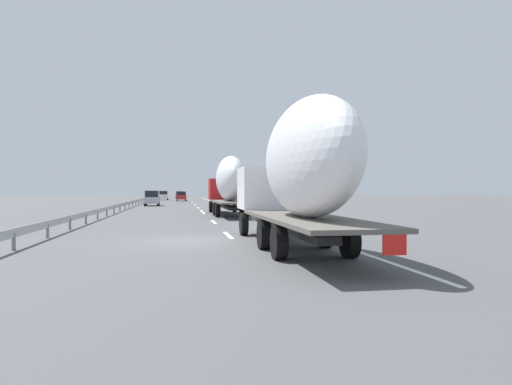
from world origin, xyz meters
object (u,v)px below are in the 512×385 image
truck_lead (229,183)px  truck_trailing (299,170)px  car_blue_sedan (180,195)px  car_red_compact (181,196)px  car_silver_hatch (152,198)px  road_sign (242,190)px  car_white_van (163,195)px

truck_lead → truck_trailing: bearing=180.0°
truck_trailing → car_blue_sedan: 97.10m
car_blue_sedan → car_red_compact: bearing=-179.3°
car_red_compact → truck_trailing: bearing=-177.2°
car_silver_hatch → road_sign: bearing=-131.3°
truck_lead → car_silver_hatch: bearing=17.3°
car_red_compact → car_blue_sedan: bearing=0.7°
truck_lead → car_blue_sedan: 75.33m
car_blue_sedan → truck_trailing: bearing=-177.8°
truck_lead → road_sign: bearing=-11.9°
truck_trailing → car_white_van: 81.26m
road_sign → car_silver_hatch: bearing=48.7°
car_white_van → road_sign: bearing=-167.1°
truck_lead → truck_trailing: size_ratio=1.03×
truck_lead → car_white_van: 59.58m
truck_trailing → car_silver_hatch: bearing=9.3°
truck_trailing → car_white_van: size_ratio=3.42×
car_white_van → car_blue_sedan: bearing=-11.6°
truck_lead → truck_trailing: 21.80m
car_blue_sedan → road_sign: size_ratio=1.32×
truck_lead → car_red_compact: 49.68m
truck_trailing → road_sign: bearing=-4.9°
car_silver_hatch → car_blue_sedan: bearing=-4.1°
truck_trailing → car_silver_hatch: size_ratio=3.35×
car_red_compact → car_silver_hatch: size_ratio=1.09×
car_red_compact → car_white_van: 10.26m
truck_trailing → car_blue_sedan: bearing=2.2°
truck_trailing → car_blue_sedan: size_ratio=3.40×
truck_lead → car_white_van: bearing=6.9°
car_red_compact → car_silver_hatch: car_silver_hatch is taller
car_silver_hatch → car_blue_sedan: 51.38m
truck_trailing → car_blue_sedan: (97.01, 3.80, -1.86)m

